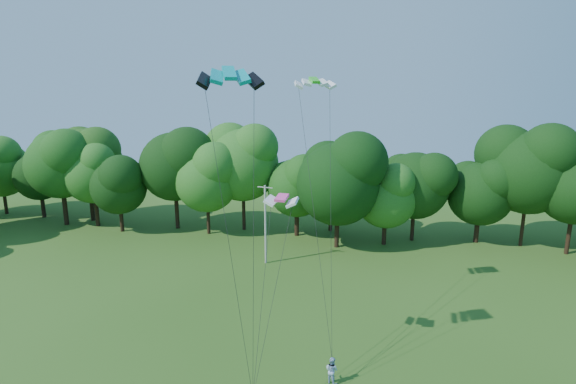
# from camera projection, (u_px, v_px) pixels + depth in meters

# --- Properties ---
(utility_pole) EXTENTS (1.52, 0.44, 7.74)m
(utility_pole) POSITION_uv_depth(u_px,v_px,m) (265.00, 224.00, 42.88)
(utility_pole) COLOR #AFAEA6
(utility_pole) RESTS_ON ground
(kite_flyer_right) EXTENTS (0.99, 0.93, 1.61)m
(kite_flyer_right) POSITION_uv_depth(u_px,v_px,m) (332.00, 370.00, 25.76)
(kite_flyer_right) COLOR #AAC4EB
(kite_flyer_right) RESTS_ON ground
(kite_teal) EXTENTS (3.40, 2.49, 0.77)m
(kite_teal) POSITION_uv_depth(u_px,v_px,m) (229.00, 73.00, 22.36)
(kite_teal) COLOR #059AA1
(kite_teal) RESTS_ON ground
(kite_green) EXTENTS (3.02, 2.11, 0.51)m
(kite_green) POSITION_uv_depth(u_px,v_px,m) (314.00, 80.00, 30.91)
(kite_green) COLOR #29D01F
(kite_green) RESTS_ON ground
(kite_pink) EXTENTS (2.05, 1.20, 0.33)m
(kite_pink) POSITION_uv_depth(u_px,v_px,m) (282.00, 198.00, 25.94)
(kite_pink) COLOR #FC46A4
(kite_pink) RESTS_ON ground
(tree_back_west) EXTENTS (9.32, 9.32, 13.55)m
(tree_back_west) POSITION_uv_depth(u_px,v_px,m) (87.00, 155.00, 56.04)
(tree_back_west) COLOR #321E14
(tree_back_west) RESTS_ON ground
(tree_back_center) EXTENTS (9.58, 9.58, 13.93)m
(tree_back_center) POSITION_uv_depth(u_px,v_px,m) (338.00, 167.00, 46.25)
(tree_back_center) COLOR #302212
(tree_back_center) RESTS_ON ground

